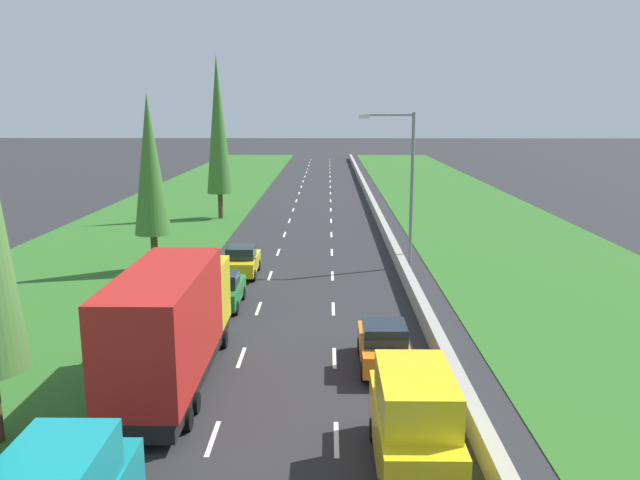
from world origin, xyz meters
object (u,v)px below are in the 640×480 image
(red_box_truck_left_lane, at_px, (172,323))
(orange_hatchback_right_lane, at_px, (384,345))
(street_light_mast, at_px, (406,179))
(yellow_van_right_lane, at_px, (413,422))
(green_hatchback_left_lane, at_px, (223,290))
(poplar_tree_second, at_px, (150,165))
(poplar_tree_third, at_px, (218,125))
(yellow_hatchback_left_lane, at_px, (242,261))

(red_box_truck_left_lane, distance_m, orange_hatchback_right_lane, 7.48)
(red_box_truck_left_lane, distance_m, street_light_mast, 19.37)
(yellow_van_right_lane, bearing_deg, red_box_truck_left_lane, 144.65)
(red_box_truck_left_lane, relative_size, green_hatchback_left_lane, 2.41)
(yellow_van_right_lane, xyz_separation_m, street_light_mast, (2.31, 21.73, 3.83))
(orange_hatchback_right_lane, distance_m, street_light_mast, 15.75)
(poplar_tree_second, distance_m, street_light_mast, 14.49)
(red_box_truck_left_lane, height_order, street_light_mast, street_light_mast)
(yellow_van_right_lane, bearing_deg, poplar_tree_third, 106.32)
(orange_hatchback_right_lane, relative_size, street_light_mast, 0.43)
(yellow_van_right_lane, bearing_deg, poplar_tree_second, 120.45)
(red_box_truck_left_lane, bearing_deg, poplar_tree_third, 96.81)
(green_hatchback_left_lane, xyz_separation_m, orange_hatchback_right_lane, (6.95, -7.06, 0.00))
(red_box_truck_left_lane, xyz_separation_m, green_hatchback_left_lane, (0.23, 8.66, -1.35))
(red_box_truck_left_lane, xyz_separation_m, yellow_van_right_lane, (7.34, -5.21, -0.78))
(orange_hatchback_right_lane, height_order, poplar_tree_second, poplar_tree_second)
(poplar_tree_third, height_order, street_light_mast, poplar_tree_third)
(street_light_mast, bearing_deg, red_box_truck_left_lane, -120.30)
(orange_hatchback_right_lane, bearing_deg, street_light_mast, 80.60)
(orange_hatchback_right_lane, xyz_separation_m, yellow_hatchback_left_lane, (-6.81, 12.83, 0.00))
(orange_hatchback_right_lane, bearing_deg, yellow_hatchback_left_lane, 117.98)
(green_hatchback_left_lane, xyz_separation_m, poplar_tree_third, (-4.24, 24.91, 7.02))
(orange_hatchback_right_lane, height_order, poplar_tree_third, poplar_tree_third)
(green_hatchback_left_lane, xyz_separation_m, poplar_tree_second, (-5.00, 6.73, 5.25))
(red_box_truck_left_lane, xyz_separation_m, orange_hatchback_right_lane, (7.18, 1.60, -1.35))
(yellow_van_right_lane, bearing_deg, yellow_hatchback_left_lane, 109.55)
(green_hatchback_left_lane, bearing_deg, street_light_mast, 39.83)
(poplar_tree_third, distance_m, street_light_mast, 22.01)
(red_box_truck_left_lane, distance_m, poplar_tree_second, 16.58)
(poplar_tree_second, bearing_deg, yellow_hatchback_left_lane, -10.64)
(poplar_tree_third, relative_size, street_light_mast, 1.51)
(green_hatchback_left_lane, distance_m, poplar_tree_third, 26.23)
(yellow_hatchback_left_lane, bearing_deg, poplar_tree_second, 169.36)
(street_light_mast, bearing_deg, poplar_tree_second, -175.54)
(green_hatchback_left_lane, bearing_deg, red_box_truck_left_lane, -91.54)
(poplar_tree_second, relative_size, street_light_mast, 1.12)
(poplar_tree_third, xyz_separation_m, street_light_mast, (13.66, -17.05, -2.62))
(yellow_van_right_lane, xyz_separation_m, yellow_hatchback_left_lane, (-6.98, 19.64, -0.56))
(yellow_van_right_lane, distance_m, orange_hatchback_right_lane, 6.84)
(poplar_tree_third, bearing_deg, street_light_mast, -51.30)
(orange_hatchback_right_lane, bearing_deg, yellow_van_right_lane, -88.64)
(red_box_truck_left_lane, relative_size, street_light_mast, 1.04)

